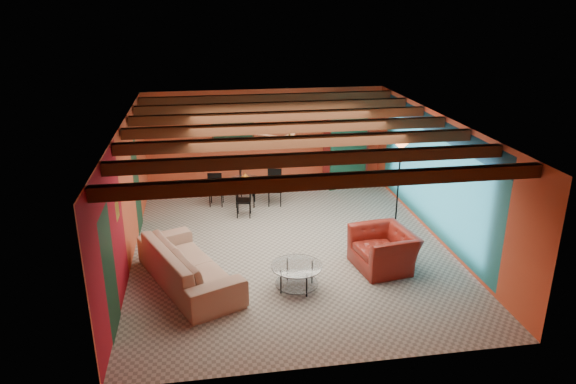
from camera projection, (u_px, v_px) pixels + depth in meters
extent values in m
cube|color=gray|center=(289.00, 246.00, 11.39)|extent=(6.50, 8.00, 0.01)
cube|color=silver|center=(290.00, 122.00, 10.46)|extent=(6.50, 8.00, 0.01)
cube|color=#D35330|center=(266.00, 138.00, 14.64)|extent=(6.50, 0.02, 2.70)
cube|color=maroon|center=(126.00, 195.00, 10.44)|extent=(0.02, 8.00, 2.70)
cube|color=teal|center=(439.00, 178.00, 11.42)|extent=(0.02, 8.00, 2.70)
imported|color=tan|center=(189.00, 264.00, 9.76)|extent=(2.04, 2.89, 0.79)
imported|color=maroon|center=(383.00, 249.00, 10.35)|extent=(1.22, 1.34, 0.77)
cube|color=maroon|center=(346.00, 150.00, 14.81)|extent=(1.26, 0.90, 2.00)
cube|color=black|center=(233.00, 129.00, 14.36)|extent=(1.05, 0.03, 0.65)
imported|color=#26661E|center=(348.00, 106.00, 14.38)|extent=(0.50, 0.46, 0.47)
imported|color=orange|center=(245.00, 167.00, 13.28)|extent=(0.22, 0.22, 0.19)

